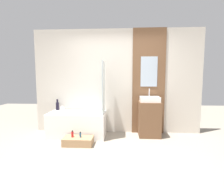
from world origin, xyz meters
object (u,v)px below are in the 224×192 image
(vase_round_light, at_px, (62,108))
(bottle_soap_secondary, at_px, (80,135))
(bathtub, at_px, (78,124))
(sink, at_px, (150,99))
(vase_tall_dark, at_px, (57,106))
(bottle_soap_primary, at_px, (72,134))
(wooden_step_bench, at_px, (78,141))

(vase_round_light, xyz_separation_m, bottle_soap_secondary, (0.65, -0.79, -0.42))
(bathtub, xyz_separation_m, sink, (1.72, 0.10, 0.60))
(sink, bearing_deg, vase_tall_dark, 176.15)
(bathtub, xyz_separation_m, bottle_soap_primary, (0.03, -0.55, -0.07))
(bathtub, relative_size, sink, 2.96)
(vase_tall_dark, height_order, bottle_soap_primary, vase_tall_dark)
(vase_tall_dark, relative_size, vase_round_light, 2.57)
(sink, height_order, bottle_soap_primary, sink)
(bottle_soap_secondary, bearing_deg, wooden_step_bench, 180.00)
(vase_tall_dark, bearing_deg, wooden_step_bench, -47.67)
(vase_round_light, relative_size, bottle_soap_secondary, 0.91)
(wooden_step_bench, distance_m, vase_tall_dark, 1.25)
(wooden_step_bench, height_order, sink, sink)
(bathtub, distance_m, sink, 1.83)
(wooden_step_bench, distance_m, bottle_soap_secondary, 0.14)
(vase_tall_dark, bearing_deg, sink, -3.85)
(bathtub, relative_size, vase_round_light, 12.45)
(vase_tall_dark, bearing_deg, bottle_soap_primary, -52.80)
(bottle_soap_secondary, bearing_deg, bottle_soap_primary, 180.00)
(bathtub, bearing_deg, wooden_step_bench, -74.29)
(bottle_soap_primary, height_order, bottle_soap_secondary, bottle_soap_primary)
(vase_tall_dark, bearing_deg, bottle_soap_secondary, -45.93)
(vase_tall_dark, relative_size, bottle_soap_secondary, 2.34)
(bathtub, distance_m, vase_round_light, 0.61)
(bathtub, distance_m, vase_tall_dark, 0.75)
(sink, height_order, vase_tall_dark, sink)
(bathtub, relative_size, wooden_step_bench, 2.19)
(bathtub, distance_m, bottle_soap_secondary, 0.59)
(wooden_step_bench, bearing_deg, vase_tall_dark, 132.33)
(bottle_soap_primary, xyz_separation_m, bottle_soap_secondary, (0.17, 0.00, -0.01))
(vase_tall_dark, height_order, vase_round_light, vase_tall_dark)
(vase_tall_dark, bearing_deg, vase_round_light, -5.78)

